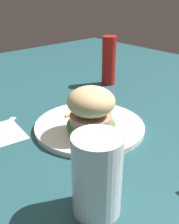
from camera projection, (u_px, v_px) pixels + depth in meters
ground_plane at (75, 126)px, 0.64m from camera, size 1.60×1.60×0.00m
plate at (90, 126)px, 0.62m from camera, size 0.25×0.25×0.01m
sandwich at (91, 111)px, 0.56m from camera, size 0.10×0.10×0.10m
fries_pile at (87, 111)px, 0.67m from camera, size 0.12×0.09×0.01m
drink_glass at (97, 180)px, 0.38m from camera, size 0.07×0.07×0.12m
ketchup_bottle at (109, 61)px, 0.87m from camera, size 0.04×0.04×0.15m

